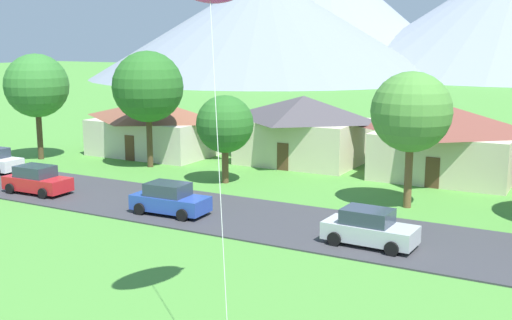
{
  "coord_description": "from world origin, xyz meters",
  "views": [
    {
      "loc": [
        12.45,
        -1.8,
        9.35
      ],
      "look_at": [
        0.33,
        20.29,
        4.55
      ],
      "focal_mm": 44.64,
      "sensor_mm": 36.0,
      "label": 1
    }
  ],
  "objects_px": {
    "tree_left_of_center": "(37,86)",
    "tree_center": "(148,87)",
    "house_left_center": "(303,128)",
    "tree_near_left": "(411,112)",
    "parked_car_silver_mid_west": "(369,228)",
    "parked_car_blue_west_end": "(170,199)",
    "parked_car_red_east_end": "(37,180)",
    "house_leftmost": "(155,126)",
    "tree_right_of_center": "(225,124)",
    "house_rightmost": "(447,140)"
  },
  "relations": [
    {
      "from": "tree_left_of_center",
      "to": "tree_center",
      "type": "xyz_separation_m",
      "value": [
        9.55,
        1.68,
        0.15
      ]
    },
    {
      "from": "house_left_center",
      "to": "tree_near_left",
      "type": "bearing_deg",
      "value": -41.03
    },
    {
      "from": "tree_near_left",
      "to": "parked_car_silver_mid_west",
      "type": "bearing_deg",
      "value": -87.24
    },
    {
      "from": "tree_near_left",
      "to": "parked_car_blue_west_end",
      "type": "distance_m",
      "value": 14.03
    },
    {
      "from": "parked_car_silver_mid_west",
      "to": "parked_car_red_east_end",
      "type": "bearing_deg",
      "value": -179.6
    },
    {
      "from": "house_left_center",
      "to": "tree_center",
      "type": "distance_m",
      "value": 12.07
    },
    {
      "from": "house_leftmost",
      "to": "parked_car_silver_mid_west",
      "type": "bearing_deg",
      "value": -31.77
    },
    {
      "from": "house_left_center",
      "to": "tree_center",
      "type": "xyz_separation_m",
      "value": [
        -9.22,
        -7.08,
        3.27
      ]
    },
    {
      "from": "house_left_center",
      "to": "tree_left_of_center",
      "type": "relative_size",
      "value": 1.13
    },
    {
      "from": "tree_near_left",
      "to": "tree_center",
      "type": "relative_size",
      "value": 0.9
    },
    {
      "from": "house_leftmost",
      "to": "house_left_center",
      "type": "height_order",
      "value": "house_left_center"
    },
    {
      "from": "parked_car_blue_west_end",
      "to": "tree_right_of_center",
      "type": "bearing_deg",
      "value": 100.19
    },
    {
      "from": "house_rightmost",
      "to": "parked_car_blue_west_end",
      "type": "xyz_separation_m",
      "value": [
        -10.87,
        -16.95,
        -1.68
      ]
    },
    {
      "from": "tree_left_of_center",
      "to": "house_left_center",
      "type": "bearing_deg",
      "value": 25.02
    },
    {
      "from": "house_left_center",
      "to": "tree_center",
      "type": "bearing_deg",
      "value": -142.47
    },
    {
      "from": "tree_right_of_center",
      "to": "parked_car_red_east_end",
      "type": "bearing_deg",
      "value": -135.99
    },
    {
      "from": "house_leftmost",
      "to": "tree_near_left",
      "type": "height_order",
      "value": "tree_near_left"
    },
    {
      "from": "tree_right_of_center",
      "to": "parked_car_red_east_end",
      "type": "xyz_separation_m",
      "value": [
        -8.47,
        -8.18,
        -3.03
      ]
    },
    {
      "from": "parked_car_red_east_end",
      "to": "tree_near_left",
      "type": "bearing_deg",
      "value": 20.67
    },
    {
      "from": "house_leftmost",
      "to": "parked_car_silver_mid_west",
      "type": "distance_m",
      "value": 27.37
    },
    {
      "from": "house_leftmost",
      "to": "parked_car_red_east_end",
      "type": "height_order",
      "value": "house_leftmost"
    },
    {
      "from": "tree_near_left",
      "to": "parked_car_red_east_end",
      "type": "distance_m",
      "value": 22.61
    },
    {
      "from": "parked_car_blue_west_end",
      "to": "parked_car_silver_mid_west",
      "type": "distance_m",
      "value": 11.17
    },
    {
      "from": "tree_center",
      "to": "parked_car_silver_mid_west",
      "type": "xyz_separation_m",
      "value": [
        20.33,
        -9.94,
        -5.06
      ]
    },
    {
      "from": "tree_center",
      "to": "house_left_center",
      "type": "bearing_deg",
      "value": 37.53
    },
    {
      "from": "house_leftmost",
      "to": "tree_center",
      "type": "bearing_deg",
      "value": -56.85
    },
    {
      "from": "house_rightmost",
      "to": "tree_right_of_center",
      "type": "height_order",
      "value": "tree_right_of_center"
    },
    {
      "from": "tree_near_left",
      "to": "tree_right_of_center",
      "type": "height_order",
      "value": "tree_near_left"
    },
    {
      "from": "tree_near_left",
      "to": "tree_left_of_center",
      "type": "xyz_separation_m",
      "value": [
        -29.5,
        0.59,
        0.39
      ]
    },
    {
      "from": "house_rightmost",
      "to": "tree_center",
      "type": "relative_size",
      "value": 1.13
    },
    {
      "from": "house_left_center",
      "to": "parked_car_red_east_end",
      "type": "height_order",
      "value": "house_left_center"
    },
    {
      "from": "tree_center",
      "to": "parked_car_red_east_end",
      "type": "distance_m",
      "value": 11.31
    },
    {
      "from": "tree_left_of_center",
      "to": "parked_car_red_east_end",
      "type": "distance_m",
      "value": 13.11
    },
    {
      "from": "tree_near_left",
      "to": "parked_car_red_east_end",
      "type": "xyz_separation_m",
      "value": [
        -20.72,
        -7.82,
        -4.52
      ]
    },
    {
      "from": "house_left_center",
      "to": "tree_near_left",
      "type": "xyz_separation_m",
      "value": [
        10.74,
        -9.35,
        2.74
      ]
    },
    {
      "from": "tree_left_of_center",
      "to": "parked_car_blue_west_end",
      "type": "relative_size",
      "value": 1.94
    },
    {
      "from": "tree_left_of_center",
      "to": "parked_car_silver_mid_west",
      "type": "height_order",
      "value": "tree_left_of_center"
    },
    {
      "from": "parked_car_red_east_end",
      "to": "tree_center",
      "type": "bearing_deg",
      "value": 85.64
    },
    {
      "from": "parked_car_blue_west_end",
      "to": "parked_car_red_east_end",
      "type": "bearing_deg",
      "value": -179.53
    },
    {
      "from": "tree_left_of_center",
      "to": "house_leftmost",
      "type": "bearing_deg",
      "value": 42.7
    },
    {
      "from": "parked_car_red_east_end",
      "to": "house_rightmost",
      "type": "bearing_deg",
      "value": 39.31
    },
    {
      "from": "house_leftmost",
      "to": "house_left_center",
      "type": "xyz_separation_m",
      "value": [
        12.12,
        2.63,
        0.33
      ]
    },
    {
      "from": "house_rightmost",
      "to": "tree_near_left",
      "type": "height_order",
      "value": "tree_near_left"
    },
    {
      "from": "tree_right_of_center",
      "to": "parked_car_silver_mid_west",
      "type": "distance_m",
      "value": 15.27
    },
    {
      "from": "house_leftmost",
      "to": "tree_left_of_center",
      "type": "xyz_separation_m",
      "value": [
        -6.64,
        -6.13,
        3.45
      ]
    },
    {
      "from": "house_rightmost",
      "to": "tree_center",
      "type": "distance_m",
      "value": 21.47
    },
    {
      "from": "tree_near_left",
      "to": "parked_car_red_east_end",
      "type": "relative_size",
      "value": 1.8
    },
    {
      "from": "tree_left_of_center",
      "to": "tree_center",
      "type": "relative_size",
      "value": 0.97
    },
    {
      "from": "house_leftmost",
      "to": "tree_center",
      "type": "xyz_separation_m",
      "value": [
        2.91,
        -4.45,
        3.6
      ]
    },
    {
      "from": "tree_right_of_center",
      "to": "parked_car_red_east_end",
      "type": "distance_m",
      "value": 12.16
    }
  ]
}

